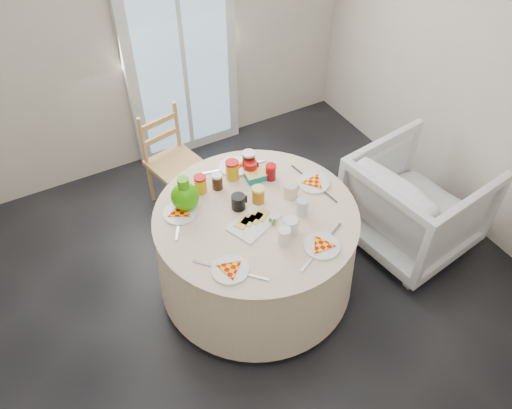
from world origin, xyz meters
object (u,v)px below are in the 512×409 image
table (256,249)px  wooden_chair (174,157)px  armchair (416,203)px  green_pitcher (184,190)px

table → wooden_chair: (-0.15, 1.09, 0.09)m
wooden_chair → armchair: size_ratio=0.98×
wooden_chair → armchair: bearing=-55.4°
table → wooden_chair: bearing=97.7°
table → green_pitcher: size_ratio=5.81×
armchair → green_pitcher: 1.76m
wooden_chair → table: bearing=-95.1°
wooden_chair → green_pitcher: 0.94m
table → armchair: bearing=-8.9°
table → wooden_chair: wooden_chair is taller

